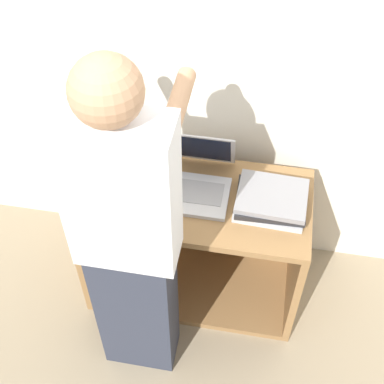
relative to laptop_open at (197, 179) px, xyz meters
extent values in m
plane|color=gray|center=(0.00, -0.34, -0.78)|extent=(12.00, 12.00, 0.00)
cube|color=silver|center=(0.00, 0.32, 0.42)|extent=(8.00, 0.05, 2.40)
cube|color=olive|center=(0.00, -0.06, -0.07)|extent=(1.09, 0.55, 0.04)
cube|color=olive|center=(0.00, -0.06, -0.77)|extent=(1.09, 0.55, 0.04)
cube|color=olive|center=(-0.53, -0.06, -0.42)|extent=(0.04, 0.55, 0.66)
cube|color=olive|center=(0.53, -0.06, -0.42)|extent=(0.04, 0.55, 0.66)
cube|color=olive|center=(0.00, 0.20, -0.42)|extent=(1.02, 0.04, 0.66)
cube|color=#B7B7BC|center=(0.00, -0.06, -0.04)|extent=(0.31, 0.26, 0.02)
cube|color=gray|center=(0.00, -0.05, -0.03)|extent=(0.26, 0.14, 0.00)
cube|color=#B7B7BC|center=(0.00, 0.12, 0.08)|extent=(0.31, 0.11, 0.24)
cube|color=black|center=(0.00, 0.12, 0.09)|extent=(0.28, 0.09, 0.21)
cube|color=#B7B7BC|center=(-0.34, -0.05, -0.04)|extent=(0.32, 0.27, 0.03)
cube|color=slate|center=(-0.33, -0.07, -0.01)|extent=(0.32, 0.27, 0.03)
cube|color=gray|center=(-0.35, -0.07, 0.02)|extent=(0.31, 0.26, 0.03)
cube|color=gray|center=(-0.35, -0.06, 0.04)|extent=(0.32, 0.27, 0.03)
cube|color=#232326|center=(-0.35, -0.06, 0.07)|extent=(0.32, 0.26, 0.03)
cube|color=#B7B7BC|center=(0.35, -0.06, -0.04)|extent=(0.32, 0.27, 0.03)
cube|color=#232326|center=(0.35, -0.06, -0.01)|extent=(0.32, 0.27, 0.03)
cube|color=gray|center=(0.35, -0.06, 0.02)|extent=(0.32, 0.27, 0.03)
cube|color=#2D3342|center=(-0.19, -0.50, -0.36)|extent=(0.34, 0.20, 0.85)
cube|color=white|center=(-0.19, -0.50, 0.40)|extent=(0.40, 0.20, 0.67)
sphere|color=tan|center=(-0.19, -0.50, 0.86)|extent=(0.23, 0.23, 0.23)
cylinder|color=tan|center=(-0.35, -0.24, 0.64)|extent=(0.07, 0.32, 0.07)
cylinder|color=tan|center=(-0.03, -0.24, 0.64)|extent=(0.07, 0.32, 0.07)
camera|label=1|loc=(0.28, -1.69, 1.81)|focal=50.00mm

